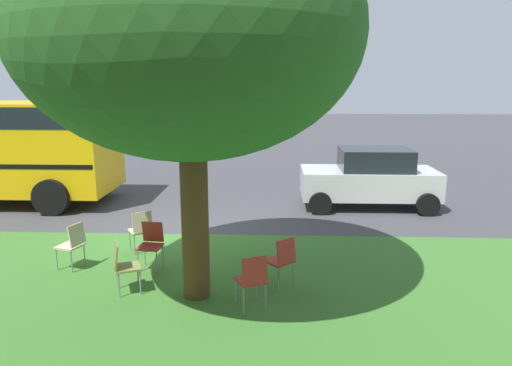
# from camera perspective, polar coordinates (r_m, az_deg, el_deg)

# --- Properties ---
(ground) EXTENTS (80.00, 80.00, 0.00)m
(ground) POSITION_cam_1_polar(r_m,az_deg,el_deg) (11.26, -8.67, -5.82)
(ground) COLOR #424247
(grass_verge) EXTENTS (48.00, 6.00, 0.01)m
(grass_verge) POSITION_cam_1_polar(r_m,az_deg,el_deg) (8.36, -12.88, -12.59)
(grass_verge) COLOR #3D752D
(grass_verge) RESTS_ON ground
(street_tree) EXTENTS (5.15, 5.15, 6.08)m
(street_tree) POSITION_cam_1_polar(r_m,az_deg,el_deg) (7.33, -8.04, 17.58)
(street_tree) COLOR brown
(street_tree) RESTS_ON ground
(chair_0) EXTENTS (0.46, 0.46, 0.88)m
(chair_0) POSITION_cam_1_polar(r_m,az_deg,el_deg) (9.12, -12.56, -6.93)
(chair_0) COLOR #B7332D
(chair_0) RESTS_ON ground
(chair_1) EXTENTS (0.55, 0.54, 0.88)m
(chair_1) POSITION_cam_1_polar(r_m,az_deg,el_deg) (8.21, -15.78, -9.33)
(chair_1) COLOR olive
(chair_1) RESTS_ON ground
(chair_2) EXTENTS (0.59, 0.59, 0.88)m
(chair_2) POSITION_cam_1_polar(r_m,az_deg,el_deg) (8.14, 3.13, -9.03)
(chair_2) COLOR #B7332D
(chair_2) RESTS_ON ground
(chair_3) EXTENTS (0.55, 0.56, 0.88)m
(chair_3) POSITION_cam_1_polar(r_m,az_deg,el_deg) (7.38, -0.46, -11.34)
(chair_3) COLOR #B7332D
(chair_3) RESTS_ON ground
(chair_4) EXTENTS (0.57, 0.57, 0.88)m
(chair_4) POSITION_cam_1_polar(r_m,az_deg,el_deg) (9.98, -13.73, -5.31)
(chair_4) COLOR beige
(chair_4) RESTS_ON ground
(chair_5) EXTENTS (0.52, 0.52, 0.88)m
(chair_5) POSITION_cam_1_polar(r_m,az_deg,el_deg) (9.51, -21.29, -6.70)
(chair_5) COLOR beige
(chair_5) RESTS_ON ground
(parked_car) EXTENTS (3.70, 1.92, 1.65)m
(parked_car) POSITION_cam_1_polar(r_m,az_deg,el_deg) (13.47, 13.62, 0.66)
(parked_car) COLOR silver
(parked_car) RESTS_ON ground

